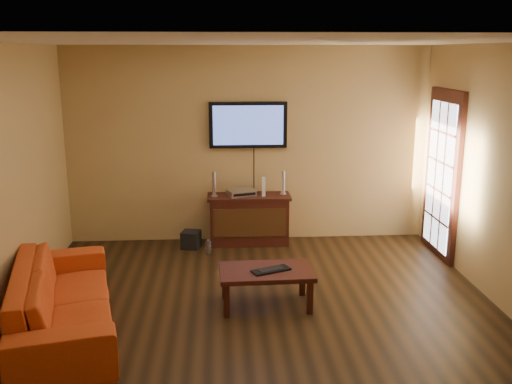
{
  "coord_description": "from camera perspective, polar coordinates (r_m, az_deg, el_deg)",
  "views": [
    {
      "loc": [
        -0.39,
        -5.31,
        2.61
      ],
      "look_at": [
        -0.0,
        0.8,
        1.1
      ],
      "focal_mm": 40.0,
      "sensor_mm": 36.0,
      "label": 1
    }
  ],
  "objects": [
    {
      "name": "ground_plane",
      "position": [
        5.93,
        0.53,
        -12.26
      ],
      "size": [
        5.0,
        5.0,
        0.0
      ],
      "primitive_type": "plane",
      "color": "black",
      "rests_on": "ground"
    },
    {
      "name": "room_walls",
      "position": [
        6.02,
        0.13,
        5.04
      ],
      "size": [
        5.0,
        5.0,
        5.0
      ],
      "color": "tan",
      "rests_on": "ground"
    },
    {
      "name": "french_door",
      "position": [
        7.72,
        18.09,
        1.51
      ],
      "size": [
        0.07,
        1.02,
        2.22
      ],
      "color": "black",
      "rests_on": "ground"
    },
    {
      "name": "media_console",
      "position": [
        7.92,
        -0.7,
        -2.74
      ],
      "size": [
        1.14,
        0.43,
        0.69
      ],
      "color": "black",
      "rests_on": "ground"
    },
    {
      "name": "television",
      "position": [
        7.83,
        -0.8,
        6.72
      ],
      "size": [
        1.07,
        0.08,
        0.63
      ],
      "color": "black",
      "rests_on": "ground"
    },
    {
      "name": "coffee_table",
      "position": [
        6.01,
        1.02,
        -8.26
      ],
      "size": [
        0.98,
        0.61,
        0.4
      ],
      "color": "black",
      "rests_on": "ground"
    },
    {
      "name": "sofa",
      "position": [
        5.77,
        -18.82,
        -9.08
      ],
      "size": [
        1.15,
        2.31,
        0.87
      ],
      "primitive_type": "imported",
      "rotation": [
        0.0,
        0.0,
        1.81
      ],
      "color": "#C44215",
      "rests_on": "ground"
    },
    {
      "name": "speaker_left",
      "position": [
        7.76,
        -4.22,
        0.69
      ],
      "size": [
        0.09,
        0.09,
        0.34
      ],
      "color": "silver",
      "rests_on": "media_console"
    },
    {
      "name": "speaker_right",
      "position": [
        7.87,
        2.74,
        0.85
      ],
      "size": [
        0.09,
        0.09,
        0.33
      ],
      "color": "silver",
      "rests_on": "media_console"
    },
    {
      "name": "av_receiver",
      "position": [
        7.83,
        -1.48,
        -0.03
      ],
      "size": [
        0.42,
        0.36,
        0.08
      ],
      "primitive_type": "cube",
      "rotation": [
        0.0,
        0.0,
        0.3
      ],
      "color": "silver",
      "rests_on": "media_console"
    },
    {
      "name": "game_console",
      "position": [
        7.82,
        0.79,
        0.55
      ],
      "size": [
        0.07,
        0.18,
        0.24
      ],
      "primitive_type": "cube",
      "rotation": [
        0.0,
        0.0,
        -0.1
      ],
      "color": "white",
      "rests_on": "media_console"
    },
    {
      "name": "subwoofer",
      "position": [
        7.85,
        -6.52,
        -4.75
      ],
      "size": [
        0.28,
        0.28,
        0.23
      ],
      "primitive_type": "cube",
      "rotation": [
        0.0,
        0.0,
        -0.24
      ],
      "color": "black",
      "rests_on": "ground"
    },
    {
      "name": "bottle",
      "position": [
        7.6,
        -4.79,
        -5.49
      ],
      "size": [
        0.07,
        0.07,
        0.21
      ],
      "color": "white",
      "rests_on": "ground"
    },
    {
      "name": "keyboard",
      "position": [
        5.95,
        1.51,
        -7.8
      ],
      "size": [
        0.43,
        0.3,
        0.02
      ],
      "color": "black",
      "rests_on": "coffee_table"
    }
  ]
}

